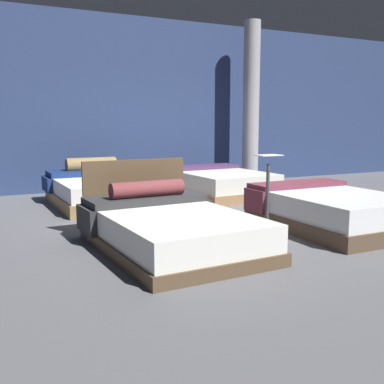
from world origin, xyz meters
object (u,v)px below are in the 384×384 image
at_px(support_pillar, 251,104).
at_px(bed_0, 169,227).
at_px(bed_1, 332,210).
at_px(bed_2, 103,190).
at_px(bed_3, 220,183).
at_px(price_sign, 267,208).

bearing_deg(support_pillar, bed_0, -132.26).
relative_size(bed_1, bed_2, 0.97).
relative_size(bed_1, bed_3, 0.97).
distance_m(bed_3, price_sign, 3.36).
height_order(bed_2, support_pillar, support_pillar).
bearing_deg(support_pillar, bed_3, -141.99).
bearing_deg(bed_0, bed_2, 85.94).
relative_size(bed_0, bed_2, 1.10).
relative_size(bed_3, price_sign, 2.06).
bearing_deg(support_pillar, price_sign, -120.63).
distance_m(bed_1, support_pillar, 4.55).
xyz_separation_m(bed_2, bed_3, (2.23, -0.05, -0.01)).
bearing_deg(bed_1, support_pillar, 70.85).
xyz_separation_m(bed_0, bed_3, (2.29, 2.95, 0.00)).
xyz_separation_m(bed_0, bed_1, (2.27, -0.05, 0.01)).
height_order(bed_1, bed_2, bed_2).
relative_size(bed_0, price_sign, 2.24).
relative_size(bed_3, support_pillar, 0.59).
bearing_deg(bed_2, support_pillar, 14.45).
height_order(bed_3, support_pillar, support_pillar).
distance_m(bed_0, support_pillar, 5.63).
xyz_separation_m(bed_3, support_pillar, (1.35, 1.06, 1.52)).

